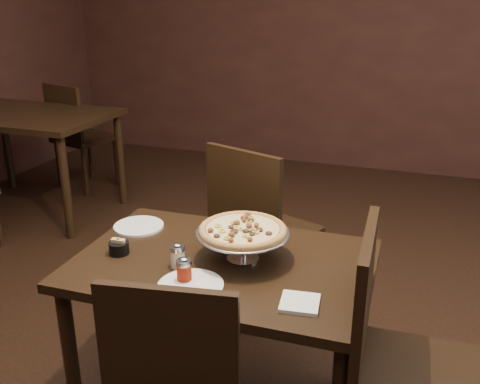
% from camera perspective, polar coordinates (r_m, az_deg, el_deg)
% --- Properties ---
extents(room, '(6.04, 7.04, 2.84)m').
position_cam_1_polar(room, '(1.93, 0.28, 12.78)').
color(room, black).
rests_on(room, ground).
extents(dining_table, '(1.14, 0.77, 0.70)m').
position_cam_1_polar(dining_table, '(2.10, -1.76, -9.50)').
color(dining_table, black).
rests_on(dining_table, ground).
extents(background_table, '(1.28, 0.85, 0.80)m').
position_cam_1_polar(background_table, '(4.47, -21.72, 6.51)').
color(background_table, black).
rests_on(background_table, ground).
extents(pizza_stand, '(0.36, 0.36, 0.15)m').
position_cam_1_polar(pizza_stand, '(2.01, 0.29, -4.11)').
color(pizza_stand, silver).
rests_on(pizza_stand, dining_table).
extents(parmesan_shaker, '(0.06, 0.06, 0.10)m').
position_cam_1_polar(parmesan_shaker, '(2.00, -6.66, -6.79)').
color(parmesan_shaker, beige).
rests_on(parmesan_shaker, dining_table).
extents(pepper_flake_shaker, '(0.06, 0.06, 0.10)m').
position_cam_1_polar(pepper_flake_shaker, '(1.90, -5.98, -8.33)').
color(pepper_flake_shaker, maroon).
rests_on(pepper_flake_shaker, dining_table).
extents(packet_caddy, '(0.08, 0.08, 0.06)m').
position_cam_1_polar(packet_caddy, '(2.15, -12.79, -5.78)').
color(packet_caddy, black).
rests_on(packet_caddy, dining_table).
extents(napkin_stack, '(0.14, 0.14, 0.01)m').
position_cam_1_polar(napkin_stack, '(1.80, 6.40, -11.69)').
color(napkin_stack, silver).
rests_on(napkin_stack, dining_table).
extents(plate_left, '(0.22, 0.22, 0.01)m').
position_cam_1_polar(plate_left, '(2.37, -10.76, -3.60)').
color(plate_left, white).
rests_on(plate_left, dining_table).
extents(plate_near, '(0.23, 0.23, 0.01)m').
position_cam_1_polar(plate_near, '(1.89, -5.30, -9.94)').
color(plate_near, white).
rests_on(plate_near, dining_table).
extents(serving_spatula, '(0.14, 0.14, 0.02)m').
position_cam_1_polar(serving_spatula, '(1.95, 0.10, -5.10)').
color(serving_spatula, silver).
rests_on(serving_spatula, pizza_stand).
extents(chair_far, '(0.58, 0.58, 0.96)m').
position_cam_1_polar(chair_far, '(2.78, 1.97, -3.65)').
color(chair_far, black).
rests_on(chair_far, ground).
extents(chair_side, '(0.47, 0.47, 0.97)m').
position_cam_1_polar(chair_side, '(1.92, 16.50, -16.69)').
color(chair_side, black).
rests_on(chair_side, ground).
extents(bg_chair_far, '(0.54, 0.54, 0.94)m').
position_cam_1_polar(bg_chair_far, '(4.90, -16.93, 6.06)').
color(bg_chair_far, black).
rests_on(bg_chair_far, ground).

